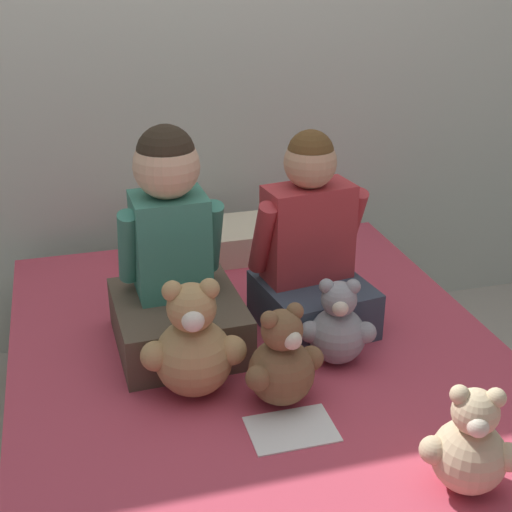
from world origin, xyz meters
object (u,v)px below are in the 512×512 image
object	(u,v)px
bed	(278,455)
child_on_right	(311,252)
teddy_bear_held_by_right_child	(338,327)
pillow_at_headboard	(210,242)
child_on_left	(173,263)
sign_card	(292,429)
teddy_bear_at_foot_of_bed	(470,447)
teddy_bear_held_by_left_child	(193,347)
teddy_bear_between_children	(282,363)

from	to	relation	value
bed	child_on_right	bearing A→B (deg)	58.10
child_on_right	teddy_bear_held_by_right_child	distance (m)	0.26
child_on_right	pillow_at_headboard	bearing A→B (deg)	100.60
child_on_left	sign_card	distance (m)	0.58
child_on_left	teddy_bear_at_foot_of_bed	size ratio (longest dim) A/B	2.48
teddy_bear_held_by_left_child	teddy_bear_between_children	size ratio (longest dim) A/B	1.19
child_on_left	teddy_bear_held_by_right_child	size ratio (longest dim) A/B	2.52
teddy_bear_between_children	teddy_bear_held_by_right_child	bearing A→B (deg)	16.31
bed	child_on_right	distance (m)	0.59
teddy_bear_held_by_left_child	child_on_left	bearing A→B (deg)	97.54
bed	sign_card	distance (m)	0.30
child_on_right	teddy_bear_held_by_right_child	bearing A→B (deg)	-97.40
child_on_left	teddy_bear_at_foot_of_bed	bearing A→B (deg)	-59.08
child_on_left	teddy_bear_at_foot_of_bed	distance (m)	0.93
sign_card	child_on_right	bearing A→B (deg)	66.32
bed	teddy_bear_at_foot_of_bed	distance (m)	0.64
child_on_left	teddy_bear_held_by_left_child	bearing A→B (deg)	-91.79
teddy_bear_at_foot_of_bed	sign_card	bearing A→B (deg)	160.85
child_on_left	child_on_right	size ratio (longest dim) A/B	1.07
child_on_left	child_on_right	distance (m)	0.41
teddy_bear_at_foot_of_bed	sign_card	distance (m)	0.43
child_on_left	teddy_bear_held_by_right_child	world-z (taller)	child_on_left
teddy_bear_held_by_left_child	teddy_bear_held_by_right_child	distance (m)	0.41
child_on_left	child_on_right	xyz separation A→B (m)	(0.41, -0.00, -0.01)
teddy_bear_held_by_right_child	teddy_bear_between_children	xyz separation A→B (m)	(-0.20, -0.14, 0.01)
child_on_right	teddy_bear_held_by_left_child	size ratio (longest dim) A/B	1.85
child_on_left	teddy_bear_held_by_left_child	world-z (taller)	child_on_left
child_on_right	pillow_at_headboard	world-z (taller)	child_on_right
bed	teddy_bear_at_foot_of_bed	size ratio (longest dim) A/B	7.95
bed	teddy_bear_at_foot_of_bed	world-z (taller)	teddy_bear_at_foot_of_bed
child_on_left	pillow_at_headboard	world-z (taller)	child_on_left
teddy_bear_held_by_right_child	pillow_at_headboard	size ratio (longest dim) A/B	0.45
child_on_left	teddy_bear_held_by_left_child	xyz separation A→B (m)	(0.00, -0.27, -0.11)
child_on_right	sign_card	bearing A→B (deg)	-121.88
child_on_left	teddy_bear_between_children	xyz separation A→B (m)	(0.21, -0.37, -0.13)
teddy_bear_held_by_left_child	pillow_at_headboard	world-z (taller)	teddy_bear_held_by_left_child
teddy_bear_held_by_left_child	sign_card	xyz separation A→B (m)	(0.19, -0.22, -0.13)
teddy_bear_between_children	teddy_bear_at_foot_of_bed	world-z (taller)	teddy_bear_between_children
bed	pillow_at_headboard	distance (m)	0.90
pillow_at_headboard	sign_card	bearing A→B (deg)	-91.30
bed	teddy_bear_held_by_right_child	bearing A→B (deg)	22.07
teddy_bear_held_by_left_child	bed	bearing A→B (deg)	-2.90
teddy_bear_held_by_left_child	teddy_bear_between_children	world-z (taller)	teddy_bear_held_by_left_child
child_on_right	teddy_bear_at_foot_of_bed	bearing A→B (deg)	-91.46
teddy_bear_held_by_left_child	sign_card	world-z (taller)	teddy_bear_held_by_left_child
child_on_left	teddy_bear_between_children	world-z (taller)	child_on_left
bed	sign_card	size ratio (longest dim) A/B	9.73
teddy_bear_held_by_right_child	child_on_right	bearing A→B (deg)	108.03
bed	child_on_right	world-z (taller)	child_on_right
teddy_bear_held_by_right_child	bed	bearing A→B (deg)	-140.69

